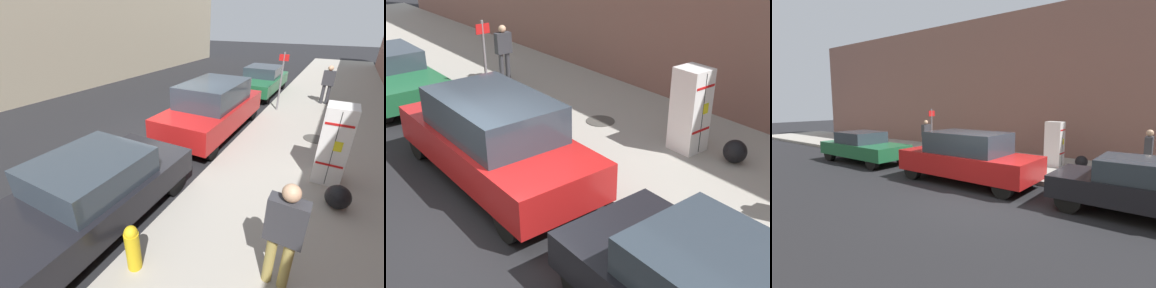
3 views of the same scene
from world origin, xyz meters
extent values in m
plane|color=black|center=(0.00, 0.00, 0.00)|extent=(80.00, 80.00, 0.00)
cube|color=#9E998E|center=(-4.37, 0.00, 0.08)|extent=(4.73, 44.00, 0.16)
cube|color=white|center=(-4.66, 0.40, 1.05)|extent=(0.60, 0.64, 1.79)
cube|color=black|center=(-4.66, 0.73, 1.05)|extent=(0.01, 0.01, 1.70)
cube|color=yellow|center=(-4.74, 0.73, 1.16)|extent=(0.16, 0.01, 0.22)
cube|color=red|center=(-4.66, 0.73, 1.63)|extent=(0.54, 0.01, 0.05)
cube|color=red|center=(-4.66, 0.73, 0.69)|extent=(0.54, 0.01, 0.05)
cylinder|color=#47443F|center=(-4.19, -1.89, 0.16)|extent=(0.70, 0.70, 0.02)
cylinder|color=slate|center=(-2.45, -4.27, 1.30)|extent=(0.07, 0.07, 2.28)
cube|color=red|center=(-2.45, -4.25, 2.23)|extent=(0.36, 0.02, 0.24)
cylinder|color=gold|center=(-2.36, 4.47, 0.49)|extent=(0.22, 0.22, 0.66)
sphere|color=gold|center=(-2.36, 4.47, 0.84)|extent=(0.20, 0.20, 0.20)
sphere|color=black|center=(-4.93, 1.41, 0.40)|extent=(0.48, 0.48, 0.48)
cylinder|color=#A8934C|center=(-4.37, 3.69, 0.57)|extent=(0.14, 0.14, 0.83)
cylinder|color=#A8934C|center=(-4.15, 3.69, 0.57)|extent=(0.14, 0.14, 0.83)
cube|color=#333338|center=(-4.26, 3.69, 1.30)|extent=(0.48, 0.22, 0.62)
sphere|color=tan|center=(-4.26, 3.69, 1.72)|extent=(0.22, 0.22, 0.22)
cylinder|color=#333338|center=(-4.16, -6.16, 0.56)|extent=(0.14, 0.14, 0.82)
cylinder|color=#333338|center=(-3.94, -6.16, 0.56)|extent=(0.14, 0.14, 0.82)
cube|color=#333338|center=(-4.05, -6.16, 1.28)|extent=(0.48, 0.22, 0.61)
sphere|color=tan|center=(-4.05, -6.16, 1.70)|extent=(0.22, 0.22, 0.22)
cube|color=#1E6038|center=(-0.95, -7.04, 0.61)|extent=(1.81, 4.39, 0.55)
cube|color=#2D3842|center=(-0.95, -7.26, 1.13)|extent=(1.59, 1.84, 0.50)
cylinder|color=black|center=(-1.72, -5.43, 0.33)|extent=(0.22, 0.66, 0.66)
cylinder|color=black|center=(-0.17, -5.43, 0.33)|extent=(0.22, 0.66, 0.66)
cylinder|color=black|center=(-1.72, -8.66, 0.33)|extent=(0.22, 0.66, 0.66)
cylinder|color=black|center=(-0.17, -8.66, 0.33)|extent=(0.22, 0.66, 0.66)
cube|color=red|center=(-0.95, -1.20, 0.68)|extent=(1.90, 4.81, 0.70)
cube|color=#2D3842|center=(-0.95, -1.20, 1.38)|extent=(1.68, 2.64, 0.70)
cylinder|color=black|center=(-1.77, 0.63, 0.33)|extent=(0.22, 0.65, 0.65)
cylinder|color=black|center=(-0.12, 0.63, 0.33)|extent=(0.22, 0.65, 0.65)
cylinder|color=black|center=(-1.77, -3.03, 0.33)|extent=(0.22, 0.65, 0.65)
cylinder|color=black|center=(-0.12, -3.03, 0.33)|extent=(0.22, 0.65, 0.65)
cube|color=black|center=(-0.95, 4.13, 0.61)|extent=(1.85, 4.53, 0.55)
cube|color=#2D3842|center=(-0.95, 3.90, 1.13)|extent=(1.63, 1.90, 0.50)
cylinder|color=black|center=(-1.74, 2.44, 0.33)|extent=(0.22, 0.66, 0.66)
cylinder|color=black|center=(-0.15, 2.44, 0.33)|extent=(0.22, 0.66, 0.66)
camera|label=1|loc=(-4.45, 6.39, 3.55)|focal=24.00mm
camera|label=2|loc=(2.92, 6.26, 4.72)|focal=45.00mm
camera|label=3|loc=(7.08, 4.67, 2.70)|focal=28.00mm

